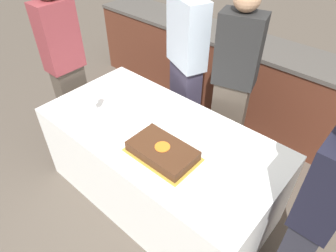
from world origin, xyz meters
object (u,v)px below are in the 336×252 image
Objects in this scene: person_seated_right at (316,214)px; person_standing_back at (186,68)px; cake at (162,151)px; wine_glass at (94,98)px; plate_stack at (157,117)px; person_seated_left at (65,65)px; person_cutting_cake at (233,88)px.

person_standing_back reaches higher than person_seated_right.
wine_glass is at bearing 178.52° from cake.
cake is 0.40m from plate_stack.
person_seated_left is at bearing 61.97° from person_standing_back.
person_seated_right is at bearing 9.83° from cake.
person_seated_right is at bearing 177.92° from person_standing_back.
person_seated_right is at bearing -4.35° from plate_stack.
person_standing_back is at bearing -115.36° from person_seated_right.
wine_glass is 0.11× the size of person_seated_left.
plate_stack is at bearing 28.66° from wine_glass.
plate_stack is 1.28m from person_seated_right.
cake is at bearing -80.17° from person_seated_right.
cake is 2.79× the size of wine_glass.
plate_stack is at bearing -84.80° from person_seated_left.
person_seated_right reaches higher than cake.
person_standing_back is at bearing -51.31° from person_seated_left.
person_cutting_cake is 0.99× the size of person_standing_back.
person_cutting_cake is 1.07× the size of person_seated_right.
person_seated_right is (2.34, 0.00, -0.06)m from person_seated_left.
person_cutting_cake is (0.75, 0.85, 0.01)m from wine_glass.
cake is 0.99m from person_seated_right.
cake is 0.29× the size of person_seated_left.
person_standing_back is (0.87, 0.70, -0.00)m from person_seated_left.
person_seated_left is (-1.37, -0.70, 0.00)m from person_cutting_cake.
person_standing_back reaches higher than cake.
person_seated_left is at bearing 172.97° from cake.
cake is 0.31× the size of person_seated_right.
cake is at bearing -1.48° from wine_glass.
cake is 0.87m from person_cutting_cake.
person_cutting_cake reaches higher than person_seated_right.
person_standing_back is (-0.50, 0.87, 0.09)m from cake.
wine_glass is (-0.45, -0.25, 0.10)m from plate_stack.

